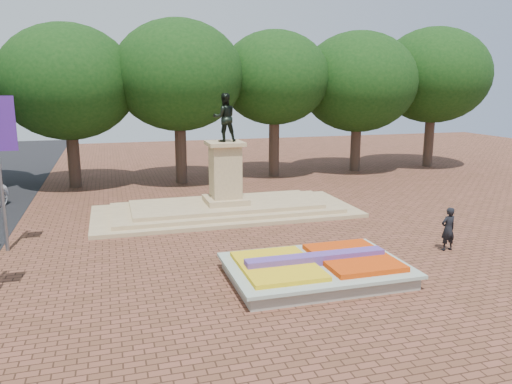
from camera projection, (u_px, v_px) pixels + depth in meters
ground at (272, 262)px, 19.54m from camera, size 90.00×90.00×0.00m
flower_bed at (316, 268)px, 17.87m from camera, size 6.30×4.30×0.91m
monument at (226, 197)px, 26.86m from camera, size 14.00×6.00×6.40m
tree_row_back at (225, 87)px, 35.67m from camera, size 44.80×8.80×10.43m
pedestrian at (448, 229)px, 20.80m from camera, size 0.71×0.49×1.86m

